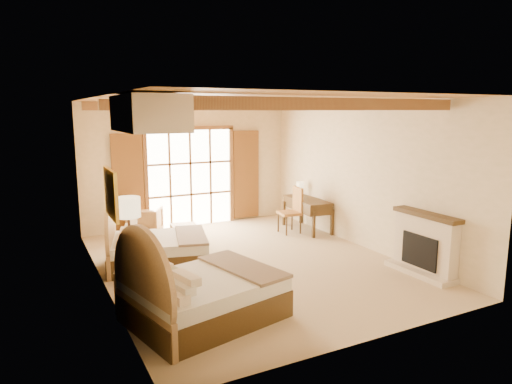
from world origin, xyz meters
TOP-DOWN VIEW (x-y plane):
  - floor at (0.00, 0.00)m, footprint 7.00×7.00m
  - wall_back at (0.00, 3.50)m, footprint 5.50×0.00m
  - wall_left at (-2.75, 0.00)m, footprint 0.00×7.00m
  - wall_right at (2.75, 0.00)m, footprint 0.00×7.00m
  - ceiling at (0.00, 0.00)m, footprint 7.00×7.00m
  - ceiling_beams at (0.00, 0.00)m, footprint 5.39×4.60m
  - french_doors at (0.00, 3.44)m, footprint 3.95×0.08m
  - fireplace at (2.60, -2.00)m, footprint 0.46×1.40m
  - painting at (-2.70, -0.75)m, footprint 0.06×0.95m
  - canopy_valance at (-2.40, -2.00)m, footprint 0.70×1.40m
  - bed_near at (-1.81, -1.90)m, footprint 2.37×1.97m
  - bed_far at (-1.77, 0.70)m, footprint 2.20×1.83m
  - nightstand at (-2.48, -1.01)m, footprint 0.65×0.65m
  - floor_lamp at (-2.50, -0.95)m, footprint 0.36×0.36m
  - armchair at (-1.33, 3.01)m, footprint 1.00×1.01m
  - ottoman at (-0.68, 1.97)m, footprint 0.64×0.64m
  - desk at (2.44, 1.64)m, footprint 0.77×1.54m
  - desk_chair at (1.93, 1.61)m, footprint 0.56×0.55m
  - desk_lamp at (2.52, 2.12)m, footprint 0.18×0.18m

SIDE VIEW (x-z plane):
  - floor at x=0.00m, z-range 0.00..0.00m
  - ottoman at x=-0.68m, z-range 0.00..0.41m
  - nightstand at x=-2.48m, z-range 0.00..0.64m
  - armchair at x=-1.33m, z-range 0.00..0.69m
  - desk_chair at x=1.93m, z-range -0.21..0.92m
  - bed_far at x=-1.77m, z-range -0.24..0.99m
  - bed_near at x=-1.81m, z-range -0.27..1.08m
  - desk at x=2.44m, z-range 0.03..0.83m
  - fireplace at x=2.60m, z-range -0.07..1.09m
  - desk_lamp at x=2.52m, z-range 0.89..1.25m
  - french_doors at x=0.00m, z-range -0.05..2.55m
  - floor_lamp at x=-2.50m, z-range 0.60..2.31m
  - wall_back at x=0.00m, z-range -1.15..4.35m
  - wall_left at x=-2.75m, z-range -1.90..5.10m
  - wall_right at x=2.75m, z-range -1.90..5.10m
  - painting at x=-2.70m, z-range 1.38..2.12m
  - canopy_valance at x=-2.40m, z-range 2.73..3.18m
  - ceiling_beams at x=0.00m, z-range 2.99..3.17m
  - ceiling at x=0.00m, z-range 3.20..3.20m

